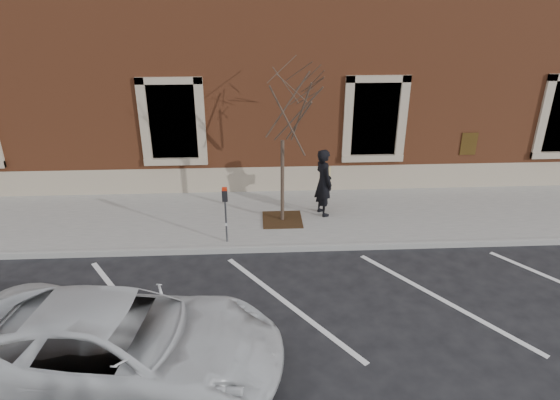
{
  "coord_description": "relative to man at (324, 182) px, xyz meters",
  "views": [
    {
      "loc": [
        -0.56,
        -10.12,
        5.8
      ],
      "look_at": [
        0.0,
        0.6,
        1.1
      ],
      "focal_mm": 30.0,
      "sensor_mm": 36.0,
      "label": 1
    }
  ],
  "objects": [
    {
      "name": "ground",
      "position": [
        -1.26,
        -1.75,
        -1.1
      ],
      "size": [
        120.0,
        120.0,
        0.0
      ],
      "primitive_type": "plane",
      "color": "#28282B",
      "rests_on": "ground"
    },
    {
      "name": "sidewalk_near",
      "position": [
        -1.26,
        0.0,
        -1.02
      ],
      "size": [
        40.0,
        3.5,
        0.15
      ],
      "primitive_type": "cube",
      "color": "#A9A69F",
      "rests_on": "ground"
    },
    {
      "name": "curb_near",
      "position": [
        -1.26,
        -1.8,
        -1.02
      ],
      "size": [
        40.0,
        0.12,
        0.15
      ],
      "primitive_type": "cube",
      "color": "#9E9E99",
      "rests_on": "ground"
    },
    {
      "name": "parking_stripes",
      "position": [
        -1.26,
        -3.95,
        -1.09
      ],
      "size": [
        28.0,
        4.4,
        0.01
      ],
      "primitive_type": null,
      "color": "silver",
      "rests_on": "ground"
    },
    {
      "name": "building_civic",
      "position": [
        -1.26,
        5.99,
        2.9
      ],
      "size": [
        40.0,
        8.62,
        8.0
      ],
      "color": "brown",
      "rests_on": "ground"
    },
    {
      "name": "man",
      "position": [
        0.0,
        0.0,
        0.0
      ],
      "size": [
        0.66,
        0.8,
        1.89
      ],
      "primitive_type": "imported",
      "rotation": [
        0.0,
        0.0,
        1.93
      ],
      "color": "black",
      "rests_on": "sidewalk_near"
    },
    {
      "name": "parking_meter",
      "position": [
        -2.61,
        -1.49,
        0.06
      ],
      "size": [
        0.13,
        0.1,
        1.45
      ],
      "rotation": [
        0.0,
        0.0,
        -0.15
      ],
      "color": "#595B60",
      "rests_on": "sidewalk_near"
    },
    {
      "name": "tree_grate",
      "position": [
        -1.15,
        -0.35,
        -0.93
      ],
      "size": [
        1.07,
        1.07,
        0.03
      ],
      "primitive_type": "cube",
      "color": "#372011",
      "rests_on": "sidewalk_near"
    },
    {
      "name": "sapling",
      "position": [
        -1.15,
        -0.35,
        1.93
      ],
      "size": [
        2.47,
        2.47,
        4.12
      ],
      "color": "#4A392D",
      "rests_on": "sidewalk_near"
    },
    {
      "name": "white_truck",
      "position": [
        -4.07,
        -5.87,
        -0.37
      ],
      "size": [
        5.52,
        3.07,
        1.46
      ],
      "primitive_type": "imported",
      "rotation": [
        0.0,
        0.0,
        1.44
      ],
      "color": "silver",
      "rests_on": "ground"
    }
  ]
}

